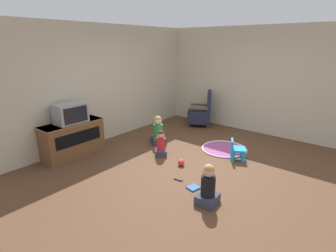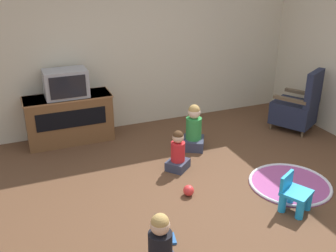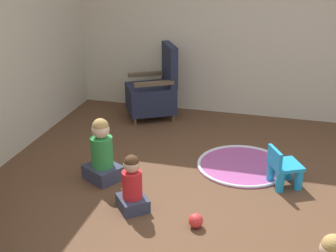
# 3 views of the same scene
# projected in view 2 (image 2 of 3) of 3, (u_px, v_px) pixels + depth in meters

# --- Properties ---
(ground_plane) EXTENTS (30.00, 30.00, 0.00)m
(ground_plane) POSITION_uv_depth(u_px,v_px,m) (213.00, 200.00, 4.52)
(ground_plane) COLOR brown
(wall_back) EXTENTS (5.76, 0.12, 2.68)m
(wall_back) POSITION_uv_depth(u_px,v_px,m) (132.00, 43.00, 6.13)
(wall_back) COLOR beige
(wall_back) RESTS_ON ground_plane
(tv_cabinet) EXTENTS (1.26, 0.49, 0.71)m
(tv_cabinet) POSITION_uv_depth(u_px,v_px,m) (69.00, 118.00, 5.86)
(tv_cabinet) COLOR brown
(tv_cabinet) RESTS_ON ground_plane
(television) EXTENTS (0.61, 0.40, 0.40)m
(television) POSITION_uv_depth(u_px,v_px,m) (66.00, 83.00, 5.62)
(television) COLOR #939399
(television) RESTS_ON tv_cabinet
(black_armchair) EXTENTS (0.76, 0.80, 1.01)m
(black_armchair) POSITION_uv_depth(u_px,v_px,m) (297.00, 108.00, 6.25)
(black_armchair) COLOR brown
(black_armchair) RESTS_ON ground_plane
(yellow_kid_chair) EXTENTS (0.40, 0.39, 0.41)m
(yellow_kid_chair) POSITION_uv_depth(u_px,v_px,m) (294.00, 196.00, 4.29)
(yellow_kid_chair) COLOR #1E99DB
(yellow_kid_chair) RESTS_ON ground_plane
(play_mat) EXTENTS (1.00, 1.00, 0.04)m
(play_mat) POSITION_uv_depth(u_px,v_px,m) (290.00, 184.00, 4.84)
(play_mat) COLOR #A54C8C
(play_mat) RESTS_ON ground_plane
(child_watching_left) EXTENTS (0.34, 0.31, 0.63)m
(child_watching_left) POSITION_uv_depth(u_px,v_px,m) (160.00, 249.00, 3.37)
(child_watching_left) COLOR #33384C
(child_watching_left) RESTS_ON ground_plane
(child_watching_center) EXTENTS (0.43, 0.45, 0.67)m
(child_watching_center) POSITION_uv_depth(u_px,v_px,m) (194.00, 130.00, 5.66)
(child_watching_center) COLOR #33384C
(child_watching_center) RESTS_ON ground_plane
(child_watching_right) EXTENTS (0.37, 0.37, 0.55)m
(child_watching_right) POSITION_uv_depth(u_px,v_px,m) (178.00, 153.00, 5.11)
(child_watching_right) COLOR #33384C
(child_watching_right) RESTS_ON ground_plane
(toy_ball) EXTENTS (0.13, 0.13, 0.13)m
(toy_ball) POSITION_uv_depth(u_px,v_px,m) (189.00, 190.00, 4.60)
(toy_ball) COLOR red
(toy_ball) RESTS_ON ground_plane
(book) EXTENTS (0.21, 0.20, 0.02)m
(book) POSITION_uv_depth(u_px,v_px,m) (166.00, 239.00, 3.88)
(book) COLOR #235699
(book) RESTS_ON ground_plane
(remote_control) EXTENTS (0.06, 0.15, 0.02)m
(remote_control) POSITION_uv_depth(u_px,v_px,m) (159.00, 218.00, 4.20)
(remote_control) COLOR black
(remote_control) RESTS_ON ground_plane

